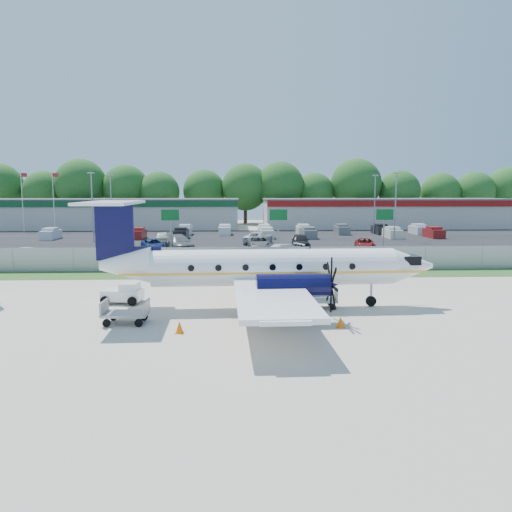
{
  "coord_description": "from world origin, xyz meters",
  "views": [
    {
      "loc": [
        -1.43,
        -28.01,
        6.83
      ],
      "look_at": [
        0.0,
        6.0,
        2.3
      ],
      "focal_mm": 35.0,
      "sensor_mm": 36.0,
      "label": 1
    }
  ],
  "objects_px": {
    "baggage_cart_near": "(126,313)",
    "pushback_tug": "(124,293)",
    "aircraft": "(266,267)",
    "baggage_cart_far": "(320,300)"
  },
  "relations": [
    {
      "from": "aircraft",
      "to": "baggage_cart_far",
      "type": "height_order",
      "value": "aircraft"
    },
    {
      "from": "pushback_tug",
      "to": "aircraft",
      "type": "bearing_deg",
      "value": -11.19
    },
    {
      "from": "aircraft",
      "to": "baggage_cart_near",
      "type": "relative_size",
      "value": 8.48
    },
    {
      "from": "aircraft",
      "to": "baggage_cart_near",
      "type": "bearing_deg",
      "value": -157.17
    },
    {
      "from": "aircraft",
      "to": "pushback_tug",
      "type": "bearing_deg",
      "value": 168.81
    },
    {
      "from": "pushback_tug",
      "to": "baggage_cart_far",
      "type": "relative_size",
      "value": 1.2
    },
    {
      "from": "pushback_tug",
      "to": "baggage_cart_far",
      "type": "bearing_deg",
      "value": -8.67
    },
    {
      "from": "aircraft",
      "to": "baggage_cart_far",
      "type": "xyz_separation_m",
      "value": [
        3.12,
        -0.09,
        -1.91
      ]
    },
    {
      "from": "baggage_cart_near",
      "to": "pushback_tug",
      "type": "bearing_deg",
      "value": 103.07
    },
    {
      "from": "aircraft",
      "to": "pushback_tug",
      "type": "relative_size",
      "value": 8.09
    }
  ]
}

